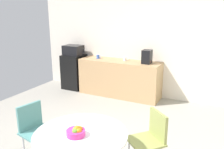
# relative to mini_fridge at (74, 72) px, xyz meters

# --- Properties ---
(wall_back) EXTENTS (6.00, 0.10, 2.60)m
(wall_back) POSITION_rel_mini_fridge_xyz_m (1.98, 0.35, 0.83)
(wall_back) COLOR silver
(wall_back) RESTS_ON ground_plane
(counter_block) EXTENTS (2.04, 0.60, 0.90)m
(counter_block) POSITION_rel_mini_fridge_xyz_m (1.37, 0.00, -0.02)
(counter_block) COLOR tan
(counter_block) RESTS_ON ground_plane
(mini_fridge) EXTENTS (0.54, 0.54, 0.93)m
(mini_fridge) POSITION_rel_mini_fridge_xyz_m (0.00, 0.00, 0.00)
(mini_fridge) COLOR black
(mini_fridge) RESTS_ON ground_plane
(microwave) EXTENTS (0.48, 0.38, 0.26)m
(microwave) POSITION_rel_mini_fridge_xyz_m (0.00, 0.00, 0.60)
(microwave) COLOR black
(microwave) RESTS_ON mini_fridge
(round_table) EXTENTS (1.10, 1.10, 0.74)m
(round_table) POSITION_rel_mini_fridge_xyz_m (2.30, -3.17, 0.14)
(round_table) COLOR silver
(round_table) RESTS_ON ground_plane
(chair_olive) EXTENTS (0.59, 0.59, 0.83)m
(chair_olive) POSITION_rel_mini_fridge_xyz_m (2.95, -2.45, 0.06)
(chair_olive) COLOR silver
(chair_olive) RESTS_ON ground_plane
(chair_teal) EXTENTS (0.50, 0.50, 0.83)m
(chair_teal) POSITION_rel_mini_fridge_xyz_m (1.36, -2.95, 0.06)
(chair_teal) COLOR silver
(chair_teal) RESTS_ON ground_plane
(fruit_bowl) EXTENTS (0.22, 0.22, 0.13)m
(fruit_bowl) POSITION_rel_mini_fridge_xyz_m (2.29, -3.23, 0.32)
(fruit_bowl) COLOR #D8338C
(fruit_bowl) RESTS_ON round_table
(mug_white) EXTENTS (0.13, 0.08, 0.09)m
(mug_white) POSITION_rel_mini_fridge_xyz_m (2.08, -0.01, 0.48)
(mug_white) COLOR #D84C4C
(mug_white) RESTS_ON counter_block
(mug_green) EXTENTS (0.13, 0.08, 0.09)m
(mug_green) POSITION_rel_mini_fridge_xyz_m (0.76, 0.00, 0.48)
(mug_green) COLOR #3F66BF
(mug_green) RESTS_ON counter_block
(mug_red) EXTENTS (0.13, 0.08, 0.09)m
(mug_red) POSITION_rel_mini_fridge_xyz_m (1.49, 0.05, 0.48)
(mug_red) COLOR white
(mug_red) RESTS_ON counter_block
(coffee_maker) EXTENTS (0.20, 0.24, 0.32)m
(coffee_maker) POSITION_rel_mini_fridge_xyz_m (2.06, 0.00, 0.59)
(coffee_maker) COLOR black
(coffee_maker) RESTS_ON counter_block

